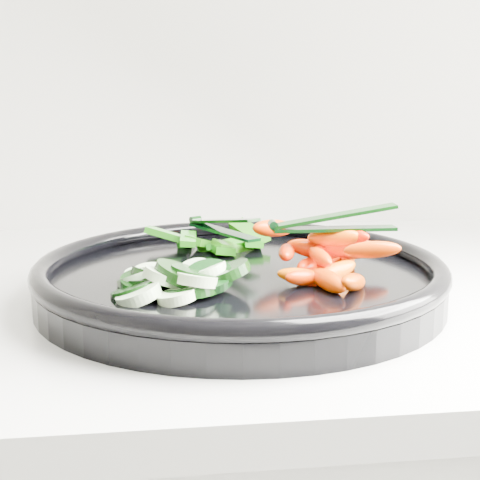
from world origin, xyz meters
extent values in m
cylinder|color=black|center=(0.32, 1.63, 0.94)|extent=(0.48, 0.48, 0.02)
torus|color=black|center=(0.32, 1.63, 0.96)|extent=(0.48, 0.48, 0.02)
cylinder|color=black|center=(0.22, 1.57, 0.96)|extent=(0.04, 0.04, 0.02)
cylinder|color=beige|center=(0.23, 1.55, 0.96)|extent=(0.05, 0.05, 0.02)
cylinder|color=black|center=(0.24, 1.61, 0.96)|extent=(0.06, 0.06, 0.03)
cylinder|color=#D0F0C0|center=(0.24, 1.60, 0.96)|extent=(0.05, 0.05, 0.03)
cylinder|color=black|center=(0.25, 1.60, 0.96)|extent=(0.05, 0.05, 0.02)
cylinder|color=beige|center=(0.23, 1.61, 0.96)|extent=(0.05, 0.05, 0.02)
cylinder|color=black|center=(0.27, 1.56, 0.96)|extent=(0.05, 0.05, 0.02)
cylinder|color=#E1F5C4|center=(0.25, 1.55, 0.96)|extent=(0.04, 0.04, 0.02)
cylinder|color=black|center=(0.27, 1.60, 0.96)|extent=(0.06, 0.06, 0.03)
cylinder|color=#DBEDBD|center=(0.26, 1.61, 0.96)|extent=(0.04, 0.04, 0.02)
cylinder|color=black|center=(0.23, 1.60, 0.96)|extent=(0.05, 0.05, 0.01)
cylinder|color=beige|center=(0.25, 1.61, 0.96)|extent=(0.04, 0.04, 0.01)
cylinder|color=black|center=(0.23, 1.59, 0.96)|extent=(0.05, 0.05, 0.02)
cylinder|color=#CAEBBC|center=(0.23, 1.61, 0.96)|extent=(0.03, 0.04, 0.01)
cylinder|color=black|center=(0.23, 1.61, 0.96)|extent=(0.06, 0.06, 0.03)
cylinder|color=beige|center=(0.22, 1.60, 0.96)|extent=(0.05, 0.05, 0.02)
cylinder|color=black|center=(0.30, 1.58, 0.97)|extent=(0.06, 0.06, 0.03)
cylinder|color=#D9EFBF|center=(0.28, 1.58, 0.97)|extent=(0.05, 0.05, 0.03)
cylinder|color=black|center=(0.26, 1.58, 0.97)|extent=(0.06, 0.06, 0.03)
cylinder|color=#D7ECBD|center=(0.24, 1.57, 0.97)|extent=(0.04, 0.04, 0.02)
cylinder|color=black|center=(0.28, 1.57, 0.97)|extent=(0.05, 0.05, 0.03)
cylinder|color=#D2F4C3|center=(0.27, 1.59, 0.97)|extent=(0.03, 0.03, 0.02)
cylinder|color=black|center=(0.27, 1.58, 0.97)|extent=(0.06, 0.06, 0.02)
cylinder|color=beige|center=(0.27, 1.56, 0.97)|extent=(0.05, 0.05, 0.02)
ellipsoid|color=#FF6300|center=(0.39, 1.59, 0.96)|extent=(0.05, 0.03, 0.03)
ellipsoid|color=#FE6500|center=(0.36, 1.58, 0.96)|extent=(0.05, 0.02, 0.02)
ellipsoid|color=#FF4D00|center=(0.38, 1.57, 0.96)|extent=(0.03, 0.06, 0.02)
ellipsoid|color=#F81E00|center=(0.39, 1.62, 0.96)|extent=(0.02, 0.05, 0.03)
ellipsoid|color=#DA5700|center=(0.40, 1.56, 0.96)|extent=(0.04, 0.05, 0.03)
ellipsoid|color=#DA4700|center=(0.38, 1.61, 0.96)|extent=(0.04, 0.05, 0.02)
ellipsoid|color=#E94F00|center=(0.36, 1.58, 0.96)|extent=(0.04, 0.03, 0.02)
ellipsoid|color=#F62600|center=(0.39, 1.62, 0.96)|extent=(0.04, 0.03, 0.02)
ellipsoid|color=red|center=(0.42, 1.65, 0.96)|extent=(0.03, 0.05, 0.02)
ellipsoid|color=#FF4E00|center=(0.41, 1.65, 0.96)|extent=(0.04, 0.04, 0.02)
ellipsoid|color=#FF2200|center=(0.35, 1.61, 0.98)|extent=(0.03, 0.05, 0.02)
ellipsoid|color=#F95200|center=(0.41, 1.62, 0.98)|extent=(0.06, 0.04, 0.03)
ellipsoid|color=#FF3400|center=(0.39, 1.62, 0.98)|extent=(0.04, 0.04, 0.02)
ellipsoid|color=#EF3000|center=(0.38, 1.59, 0.98)|extent=(0.02, 0.04, 0.02)
ellipsoid|color=#FF4800|center=(0.38, 1.62, 0.98)|extent=(0.05, 0.02, 0.03)
ellipsoid|color=#FF4D00|center=(0.43, 1.62, 0.98)|extent=(0.05, 0.02, 0.02)
ellipsoid|color=red|center=(0.41, 1.61, 0.99)|extent=(0.04, 0.04, 0.02)
ellipsoid|color=red|center=(0.35, 1.66, 0.99)|extent=(0.05, 0.04, 0.02)
ellipsoid|color=#F46400|center=(0.40, 1.61, 0.99)|extent=(0.05, 0.04, 0.02)
ellipsoid|color=#E85300|center=(0.41, 1.56, 0.99)|extent=(0.05, 0.03, 0.02)
cube|color=#1A6D0A|center=(0.30, 1.73, 0.96)|extent=(0.02, 0.05, 0.02)
cube|color=#156409|center=(0.32, 1.72, 0.96)|extent=(0.05, 0.04, 0.02)
cube|color=#166709|center=(0.34, 1.73, 0.96)|extent=(0.02, 0.05, 0.02)
cube|color=#1F710A|center=(0.31, 1.71, 0.96)|extent=(0.03, 0.05, 0.02)
cube|color=#1D6809|center=(0.31, 1.73, 0.96)|extent=(0.06, 0.02, 0.02)
cube|color=#0A6B0D|center=(0.27, 1.76, 0.96)|extent=(0.02, 0.04, 0.01)
cube|color=#1F6109|center=(0.29, 1.74, 0.96)|extent=(0.05, 0.07, 0.03)
cube|color=#196E0A|center=(0.25, 1.74, 0.97)|extent=(0.05, 0.03, 0.02)
cube|color=#0D710A|center=(0.27, 1.72, 0.97)|extent=(0.02, 0.05, 0.01)
cube|color=#19720A|center=(0.34, 1.75, 0.97)|extent=(0.04, 0.06, 0.02)
cylinder|color=black|center=(0.34, 1.61, 1.00)|extent=(0.01, 0.01, 0.01)
cube|color=black|center=(0.40, 1.61, 1.00)|extent=(0.11, 0.02, 0.00)
cube|color=black|center=(0.40, 1.61, 1.01)|extent=(0.11, 0.02, 0.02)
cylinder|color=black|center=(0.28, 1.78, 0.98)|extent=(0.01, 0.01, 0.01)
cube|color=black|center=(0.31, 1.73, 0.97)|extent=(0.07, 0.10, 0.00)
cube|color=black|center=(0.31, 1.73, 0.99)|extent=(0.07, 0.10, 0.02)
camera|label=1|loc=(0.24, 1.04, 1.11)|focal=50.00mm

